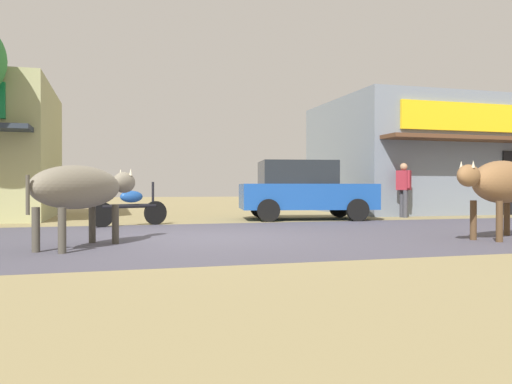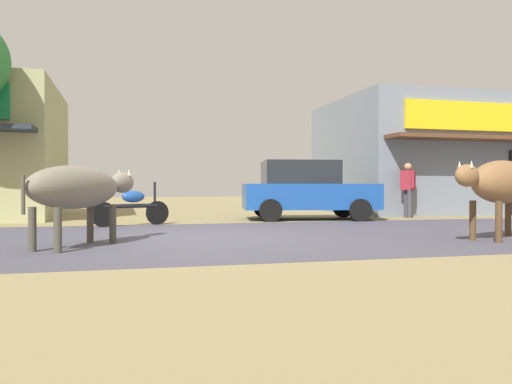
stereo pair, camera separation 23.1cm
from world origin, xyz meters
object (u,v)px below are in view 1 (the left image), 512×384
object	(u,v)px
parked_hatchback_car	(303,190)
cow_near_brown	(82,188)
pedestrian_by_shop	(404,186)
parked_motorcycle	(131,206)
cow_far_dark	(502,183)

from	to	relation	value
parked_hatchback_car	cow_near_brown	bearing A→B (deg)	-136.52
parked_hatchback_car	cow_near_brown	world-z (taller)	parked_hatchback_car
parked_hatchback_car	cow_near_brown	size ratio (longest dim) A/B	1.70
cow_near_brown	pedestrian_by_shop	distance (m)	10.38
parked_motorcycle	cow_near_brown	bearing A→B (deg)	-101.61
parked_hatchback_car	cow_far_dark	size ratio (longest dim) A/B	1.60
parked_hatchback_car	parked_motorcycle	size ratio (longest dim) A/B	2.19
cow_near_brown	pedestrian_by_shop	xyz separation A→B (m)	(8.86, 5.40, 0.07)
pedestrian_by_shop	cow_far_dark	bearing A→B (deg)	-107.00
pedestrian_by_shop	cow_near_brown	bearing A→B (deg)	-148.66
parked_motorcycle	pedestrian_by_shop	bearing A→B (deg)	8.67
cow_near_brown	pedestrian_by_shop	bearing A→B (deg)	31.34
parked_motorcycle	cow_near_brown	size ratio (longest dim) A/B	0.77
cow_near_brown	cow_far_dark	size ratio (longest dim) A/B	0.94
cow_near_brown	cow_far_dark	distance (m)	7.04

